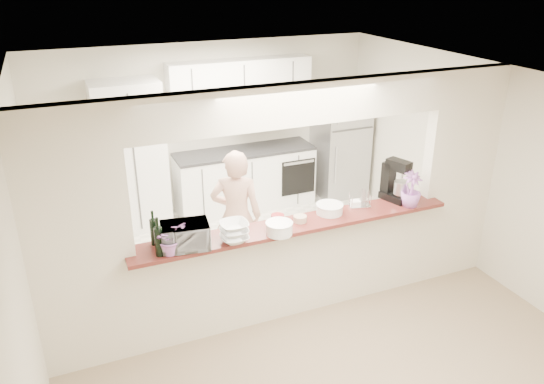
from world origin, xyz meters
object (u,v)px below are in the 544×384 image
stand_mixer (395,182)px  person (236,217)px  toaster_oven (185,236)px  refrigerator (340,144)px

stand_mixer → person: (-1.57, 0.80, -0.49)m
toaster_oven → refrigerator: bearing=48.9°
stand_mixer → refrigerator: bearing=72.7°
toaster_oven → person: (0.82, 0.97, -0.41)m
toaster_oven → person: person is taller
toaster_oven → stand_mixer: stand_mixer is taller
refrigerator → person: 2.97m
toaster_oven → stand_mixer: (2.40, 0.17, 0.09)m
toaster_oven → stand_mixer: bearing=12.2°
refrigerator → toaster_oven: refrigerator is taller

